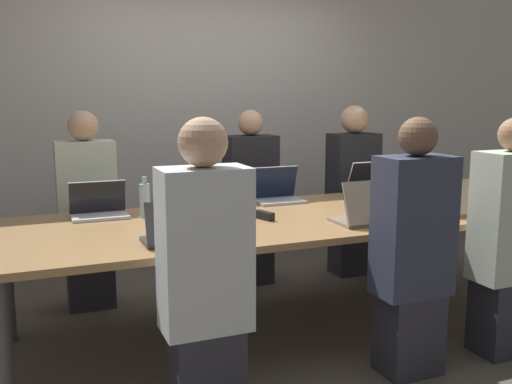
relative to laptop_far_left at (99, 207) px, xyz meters
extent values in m
plane|color=brown|center=(1.10, -0.42, -0.81)|extent=(24.00, 24.00, 0.00)
cube|color=#BCB7B2|center=(1.10, 1.28, 0.59)|extent=(12.00, 0.06, 2.80)
cube|color=#9E7547|center=(1.10, -0.42, -0.09)|extent=(3.70, 1.25, 0.04)
cylinder|color=#4C4C51|center=(-0.57, -0.87, -0.46)|extent=(0.08, 0.08, 0.71)
cylinder|color=#4C4C51|center=(-0.57, 0.03, -0.46)|extent=(0.08, 0.08, 0.71)
cylinder|color=#4C4C51|center=(2.77, 0.03, -0.46)|extent=(0.08, 0.08, 0.71)
cube|color=silver|center=(0.00, -0.04, -0.06)|extent=(0.35, 0.20, 0.02)
cube|color=silver|center=(0.00, 0.05, 0.06)|extent=(0.35, 0.05, 0.21)
cube|color=black|center=(0.00, 0.04, 0.05)|extent=(0.35, 0.05, 0.20)
cube|color=#2D2D38|center=(-0.03, 0.45, -0.59)|extent=(0.32, 0.24, 0.45)
cube|color=beige|center=(-0.03, 0.45, 0.01)|extent=(0.40, 0.24, 0.75)
sphere|color=tan|center=(-0.03, 0.45, 0.49)|extent=(0.21, 0.21, 0.21)
cylinder|color=#ADD1E0|center=(0.27, -0.12, 0.04)|extent=(0.07, 0.07, 0.21)
cylinder|color=#ADD1E0|center=(0.27, -0.12, 0.17)|extent=(0.03, 0.03, 0.05)
cube|color=gray|center=(1.46, -0.77, -0.06)|extent=(0.35, 0.25, 0.02)
cube|color=gray|center=(1.46, -0.86, 0.08)|extent=(0.36, 0.10, 0.24)
cube|color=#0F1933|center=(1.46, -0.85, 0.07)|extent=(0.35, 0.10, 0.24)
cube|color=#2D2D38|center=(1.47, -1.24, -0.59)|extent=(0.32, 0.24, 0.45)
cube|color=#33384C|center=(1.47, -1.24, 0.01)|extent=(0.40, 0.24, 0.75)
sphere|color=brown|center=(1.47, -1.24, 0.49)|extent=(0.20, 0.20, 0.20)
cube|color=#B7B7BC|center=(1.26, 0.02, -0.06)|extent=(0.35, 0.23, 0.02)
cube|color=#B7B7BC|center=(1.26, 0.11, 0.07)|extent=(0.36, 0.08, 0.23)
cube|color=#0F1933|center=(1.26, 0.10, 0.07)|extent=(0.35, 0.07, 0.23)
cube|color=#2D2D38|center=(1.24, 0.50, -0.59)|extent=(0.32, 0.24, 0.45)
cube|color=#232328|center=(1.24, 0.50, 0.01)|extent=(0.40, 0.24, 0.75)
sphere|color=tan|center=(1.24, 0.50, 0.48)|extent=(0.20, 0.20, 0.20)
cylinder|color=red|center=(0.99, 0.01, -0.02)|extent=(0.09, 0.09, 0.09)
cube|color=#333338|center=(0.30, -0.79, -0.06)|extent=(0.35, 0.21, 0.02)
cube|color=#333338|center=(0.30, -0.88, 0.06)|extent=(0.36, 0.06, 0.21)
cube|color=#0F1933|center=(0.30, -0.87, 0.06)|extent=(0.35, 0.06, 0.21)
cube|color=#2D2D38|center=(0.31, -1.27, -0.59)|extent=(0.32, 0.24, 0.45)
cube|color=silver|center=(0.31, -1.27, 0.01)|extent=(0.40, 0.24, 0.75)
sphere|color=tan|center=(0.31, -1.27, 0.49)|extent=(0.22, 0.22, 0.22)
cylinder|color=red|center=(0.58, -0.81, -0.02)|extent=(0.09, 0.09, 0.09)
cube|color=gray|center=(2.20, -0.78, -0.06)|extent=(0.33, 0.22, 0.02)
cube|color=gray|center=(2.20, -0.86, 0.06)|extent=(0.34, 0.09, 0.21)
cube|color=#0F1933|center=(2.20, -0.85, 0.06)|extent=(0.33, 0.09, 0.21)
cube|color=#2D2D38|center=(2.14, -1.25, -0.59)|extent=(0.32, 0.24, 0.45)
cube|color=beige|center=(2.14, -1.25, 0.01)|extent=(0.40, 0.24, 0.75)
cube|color=silver|center=(2.06, -0.01, -0.06)|extent=(0.35, 0.25, 0.02)
cube|color=silver|center=(2.06, 0.08, 0.07)|extent=(0.35, 0.11, 0.24)
cube|color=black|center=(2.06, 0.07, 0.07)|extent=(0.35, 0.11, 0.24)
cube|color=#2D2D38|center=(2.13, 0.42, -0.59)|extent=(0.32, 0.24, 0.45)
cube|color=#232328|center=(2.13, 0.42, 0.01)|extent=(0.40, 0.24, 0.75)
sphere|color=tan|center=(2.13, 0.42, 0.50)|extent=(0.23, 0.23, 0.23)
cylinder|color=brown|center=(2.32, -0.03, -0.02)|extent=(0.08, 0.08, 0.08)
cube|color=black|center=(0.94, -0.47, -0.04)|extent=(0.09, 0.16, 0.05)
camera|label=1|loc=(-0.42, -3.65, 0.70)|focal=40.00mm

